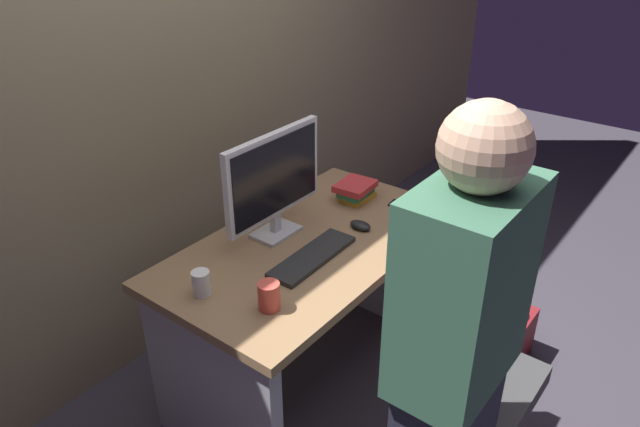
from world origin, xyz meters
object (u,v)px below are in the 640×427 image
keyboard (312,256)px  cell_phone (405,206)px  mouse (360,225)px  book_stack (356,190)px  cup_near_keyboard (269,296)px  desk (311,288)px  cup_by_monitor (201,283)px  monitor (274,180)px  handbag (509,341)px  person_at_desk (452,376)px  office_chair (455,382)px

keyboard → cell_phone: bearing=-7.6°
mouse → book_stack: (0.22, 0.17, 0.03)m
cup_near_keyboard → cell_phone: bearing=0.7°
desk → cup_by_monitor: cup_by_monitor is taller
monitor → mouse: (0.26, -0.26, -0.24)m
handbag → keyboard: bearing=140.4°
handbag → cell_phone: bearing=103.5°
desk → book_stack: size_ratio=6.89×
cup_by_monitor → cell_phone: size_ratio=0.67×
keyboard → cup_near_keyboard: size_ratio=4.10×
person_at_desk → monitor: bearing=68.0°
desk → keyboard: (-0.10, -0.09, 0.25)m
office_chair → person_at_desk: person_at_desk is taller
monitor → cell_phone: 0.68m
desk → person_at_desk: size_ratio=0.82×
monitor → book_stack: 0.52m
book_stack → cell_phone: size_ratio=1.35×
cup_by_monitor → book_stack: cup_by_monitor is taller
desk → keyboard: 0.28m
office_chair → mouse: (0.27, 0.62, 0.33)m
office_chair → handbag: 0.76m
cup_near_keyboard → cell_phone: cup_near_keyboard is taller
mouse → monitor: bearing=134.4°
person_at_desk → cup_near_keyboard: (0.01, 0.70, -0.04)m
desk → person_at_desk: (-0.45, -0.86, 0.33)m
keyboard → cup_by_monitor: bearing=157.1°
mouse → cup_by_monitor: 0.77m
office_chair → cup_by_monitor: bearing=120.6°
monitor → cell_phone: monitor is taller
desk → office_chair: (-0.05, -0.73, -0.08)m
monitor → keyboard: size_ratio=1.26×
cell_phone → mouse: bearing=164.0°
person_at_desk → keyboard: size_ratio=3.81×
mouse → cell_phone: size_ratio=0.69×
office_chair → monitor: bearing=89.2°
office_chair → cell_phone: bearing=45.4°
cell_phone → person_at_desk: bearing=-150.0°
mouse → cup_by_monitor: cup_by_monitor is taller
person_at_desk → handbag: person_at_desk is taller
person_at_desk → monitor: (0.41, 1.02, 0.16)m
person_at_desk → cup_by_monitor: person_at_desk is taller
office_chair → monitor: 1.05m
mouse → person_at_desk: bearing=-131.3°
desk → office_chair: bearing=-94.1°
office_chair → desk: bearing=85.9°
keyboard → monitor: bearing=74.9°
desk → handbag: bearing=-47.5°
office_chair → cell_phone: 0.87m
desk → cell_phone: 0.59m
monitor → cell_phone: size_ratio=3.75×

